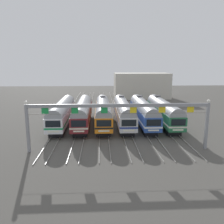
{
  "coord_description": "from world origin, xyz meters",
  "views": [
    {
      "loc": [
        -2.42,
        -44.23,
        11.74
      ],
      "look_at": [
        -0.27,
        -0.45,
        2.68
      ],
      "focal_mm": 38.11,
      "sensor_mm": 36.0,
      "label": 1
    }
  ],
  "objects_px": {
    "commuter_train_orange": "(103,112)",
    "catenary_gantry": "(119,112)",
    "commuter_train_maroon": "(83,112)",
    "commuter_train_silver": "(123,111)",
    "commuter_train_blue": "(143,111)",
    "commuter_train_green": "(163,111)",
    "commuter_train_white": "(62,112)"
  },
  "relations": [
    {
      "from": "commuter_train_silver",
      "to": "commuter_train_blue",
      "type": "bearing_deg",
      "value": 0.0
    },
    {
      "from": "commuter_train_maroon",
      "to": "commuter_train_green",
      "type": "xyz_separation_m",
      "value": [
        15.46,
        0.0,
        0.0
      ]
    },
    {
      "from": "commuter_train_white",
      "to": "commuter_train_green",
      "type": "distance_m",
      "value": 19.32
    },
    {
      "from": "commuter_train_orange",
      "to": "catenary_gantry",
      "type": "relative_size",
      "value": 0.74
    },
    {
      "from": "commuter_train_silver",
      "to": "commuter_train_blue",
      "type": "distance_m",
      "value": 3.86
    },
    {
      "from": "commuter_train_silver",
      "to": "catenary_gantry",
      "type": "xyz_separation_m",
      "value": [
        -1.93,
        -13.5,
        2.64
      ]
    },
    {
      "from": "commuter_train_white",
      "to": "commuter_train_silver",
      "type": "xyz_separation_m",
      "value": [
        11.59,
        0.0,
        0.0
      ]
    },
    {
      "from": "commuter_train_maroon",
      "to": "commuter_train_orange",
      "type": "height_order",
      "value": "commuter_train_orange"
    },
    {
      "from": "commuter_train_blue",
      "to": "commuter_train_silver",
      "type": "bearing_deg",
      "value": 180.0
    },
    {
      "from": "commuter_train_silver",
      "to": "commuter_train_white",
      "type": "bearing_deg",
      "value": -179.98
    },
    {
      "from": "catenary_gantry",
      "to": "commuter_train_white",
      "type": "bearing_deg",
      "value": 125.6
    },
    {
      "from": "commuter_train_white",
      "to": "commuter_train_silver",
      "type": "distance_m",
      "value": 11.59
    },
    {
      "from": "commuter_train_white",
      "to": "commuter_train_green",
      "type": "height_order",
      "value": "commuter_train_green"
    },
    {
      "from": "commuter_train_blue",
      "to": "commuter_train_maroon",
      "type": "bearing_deg",
      "value": -179.98
    },
    {
      "from": "commuter_train_maroon",
      "to": "commuter_train_blue",
      "type": "xyz_separation_m",
      "value": [
        11.59,
        0.0,
        0.0
      ]
    },
    {
      "from": "commuter_train_green",
      "to": "commuter_train_silver",
      "type": "bearing_deg",
      "value": 180.0
    },
    {
      "from": "commuter_train_white",
      "to": "catenary_gantry",
      "type": "height_order",
      "value": "catenary_gantry"
    },
    {
      "from": "catenary_gantry",
      "to": "commuter_train_blue",
      "type": "bearing_deg",
      "value": 66.76
    },
    {
      "from": "commuter_train_maroon",
      "to": "commuter_train_silver",
      "type": "distance_m",
      "value": 7.73
    },
    {
      "from": "commuter_train_white",
      "to": "commuter_train_blue",
      "type": "xyz_separation_m",
      "value": [
        15.46,
        0.0,
        0.0
      ]
    },
    {
      "from": "commuter_train_white",
      "to": "commuter_train_orange",
      "type": "relative_size",
      "value": 1.0
    },
    {
      "from": "commuter_train_maroon",
      "to": "commuter_train_blue",
      "type": "height_order",
      "value": "commuter_train_blue"
    },
    {
      "from": "commuter_train_white",
      "to": "commuter_train_orange",
      "type": "height_order",
      "value": "commuter_train_orange"
    },
    {
      "from": "catenary_gantry",
      "to": "commuter_train_orange",
      "type": "bearing_deg",
      "value": 98.14
    },
    {
      "from": "commuter_train_maroon",
      "to": "catenary_gantry",
      "type": "relative_size",
      "value": 0.74
    },
    {
      "from": "commuter_train_blue",
      "to": "commuter_train_green",
      "type": "height_order",
      "value": "same"
    },
    {
      "from": "commuter_train_green",
      "to": "catenary_gantry",
      "type": "xyz_separation_m",
      "value": [
        -9.66,
        -13.5,
        2.64
      ]
    },
    {
      "from": "commuter_train_white",
      "to": "commuter_train_blue",
      "type": "height_order",
      "value": "commuter_train_blue"
    },
    {
      "from": "commuter_train_white",
      "to": "commuter_train_maroon",
      "type": "bearing_deg",
      "value": 0.0
    },
    {
      "from": "commuter_train_white",
      "to": "catenary_gantry",
      "type": "relative_size",
      "value": 0.74
    },
    {
      "from": "commuter_train_maroon",
      "to": "catenary_gantry",
      "type": "bearing_deg",
      "value": -66.76
    },
    {
      "from": "commuter_train_orange",
      "to": "catenary_gantry",
      "type": "distance_m",
      "value": 13.89
    }
  ]
}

